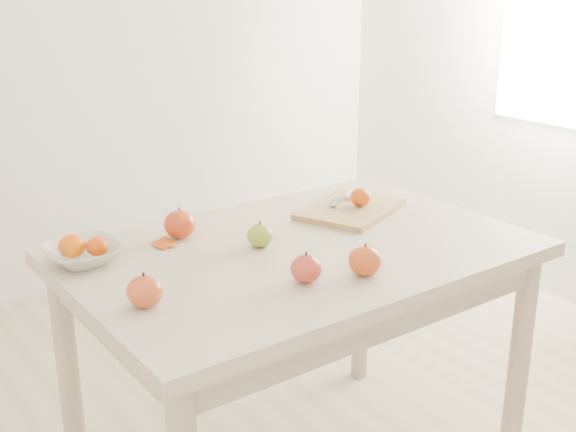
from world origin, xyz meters
TOP-DOWN VIEW (x-y plane):
  - table at (0.00, 0.00)m, footprint 1.20×0.80m
  - cutting_board at (0.30, 0.14)m, footprint 0.38×0.33m
  - board_tangerine at (0.33, 0.13)m, footprint 0.06×0.06m
  - fruit_bowl at (-0.50, 0.22)m, footprint 0.19×0.19m
  - bowl_tangerine_near at (-0.53, 0.23)m, footprint 0.07×0.07m
  - bowl_tangerine_far at (-0.47, 0.21)m, footprint 0.06×0.06m
  - orange_peel_a at (-0.29, 0.21)m, footprint 0.07×0.07m
  - orange_peel_b at (-0.29, 0.20)m, footprint 0.06×0.05m
  - paring_knife at (0.34, 0.21)m, footprint 0.16×0.10m
  - apple_green at (-0.09, 0.06)m, footprint 0.07×0.07m
  - apple_red_e at (0.01, -0.25)m, footprint 0.08×0.08m
  - apple_red_c at (-0.13, -0.20)m, footprint 0.07×0.07m
  - apple_red_d at (-0.49, -0.10)m, footprint 0.08×0.08m
  - apple_red_a at (-0.23, 0.24)m, footprint 0.09×0.09m

SIDE VIEW (x-z plane):
  - table at x=0.00m, z-range 0.28..1.03m
  - orange_peel_a at x=-0.29m, z-range 0.75..0.76m
  - orange_peel_b at x=-0.29m, z-range 0.75..0.76m
  - cutting_board at x=0.30m, z-range 0.75..0.77m
  - fruit_bowl at x=-0.50m, z-range 0.75..0.80m
  - paring_knife at x=0.34m, z-range 0.77..0.78m
  - apple_green at x=-0.09m, z-range 0.75..0.81m
  - apple_red_c at x=-0.13m, z-range 0.75..0.82m
  - apple_red_d at x=-0.49m, z-range 0.75..0.82m
  - apple_red_e at x=0.01m, z-range 0.75..0.82m
  - apple_red_a at x=-0.23m, z-range 0.75..0.83m
  - bowl_tangerine_far at x=-0.47m, z-range 0.77..0.82m
  - board_tangerine at x=0.33m, z-range 0.77..0.82m
  - bowl_tangerine_near at x=-0.53m, z-range 0.77..0.83m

